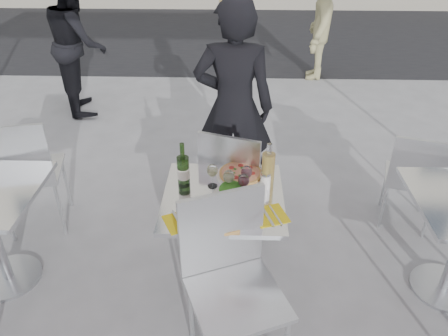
{
  "coord_description": "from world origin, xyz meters",
  "views": [
    {
      "loc": [
        0.07,
        -2.13,
        2.28
      ],
      "look_at": [
        0.0,
        0.15,
        0.85
      ],
      "focal_mm": 35.0,
      "sensor_mm": 36.0,
      "label": 1
    }
  ],
  "objects_px": {
    "sugar_shaker": "(265,180)",
    "napkin_right": "(270,215)",
    "chair_far": "(234,178)",
    "wineglass_white_b": "(229,177)",
    "chair_near": "(230,271)",
    "wineglass_white_a": "(212,171)",
    "woman_diner": "(234,108)",
    "napkin_left": "(182,221)",
    "side_chair_lfar": "(25,168)",
    "wineglass_red_b": "(247,173)",
    "side_chair_rfar": "(414,175)",
    "pedestrian_b": "(317,22)",
    "carafe": "(268,169)",
    "pedestrian_a": "(77,43)",
    "salad_plate": "(231,191)",
    "pizza_near": "(221,214)",
    "wine_bottle": "(183,170)",
    "wineglass_red_a": "(244,181)",
    "pizza_far": "(241,174)",
    "main_table": "(223,223)"
  },
  "relations": [
    {
      "from": "pizza_near",
      "to": "wineglass_white_b",
      "type": "xyz_separation_m",
      "value": [
        0.04,
        0.23,
        0.1
      ]
    },
    {
      "from": "carafe",
      "to": "wineglass_white_b",
      "type": "relative_size",
      "value": 1.84
    },
    {
      "from": "pizza_near",
      "to": "wineglass_red_b",
      "type": "bearing_deg",
      "value": 62.95
    },
    {
      "from": "side_chair_lfar",
      "to": "wineglass_red_b",
      "type": "height_order",
      "value": "side_chair_lfar"
    },
    {
      "from": "pedestrian_b",
      "to": "sugar_shaker",
      "type": "relative_size",
      "value": 14.86
    },
    {
      "from": "side_chair_rfar",
      "to": "pedestrian_b",
      "type": "distance_m",
      "value": 3.45
    },
    {
      "from": "main_table",
      "to": "napkin_left",
      "type": "distance_m",
      "value": 0.4
    },
    {
      "from": "chair_near",
      "to": "wineglass_red_a",
      "type": "height_order",
      "value": "chair_near"
    },
    {
      "from": "main_table",
      "to": "wineglass_white_a",
      "type": "distance_m",
      "value": 0.34
    },
    {
      "from": "woman_diner",
      "to": "napkin_right",
      "type": "distance_m",
      "value": 1.23
    },
    {
      "from": "side_chair_rfar",
      "to": "carafe",
      "type": "relative_size",
      "value": 2.91
    },
    {
      "from": "side_chair_rfar",
      "to": "napkin_right",
      "type": "relative_size",
      "value": 3.69
    },
    {
      "from": "chair_far",
      "to": "napkin_right",
      "type": "distance_m",
      "value": 0.72
    },
    {
      "from": "sugar_shaker",
      "to": "napkin_right",
      "type": "relative_size",
      "value": 0.47
    },
    {
      "from": "pizza_near",
      "to": "wine_bottle",
      "type": "distance_m",
      "value": 0.4
    },
    {
      "from": "wineglass_white_a",
      "to": "wineglass_red_b",
      "type": "distance_m",
      "value": 0.21
    },
    {
      "from": "chair_far",
      "to": "wine_bottle",
      "type": "bearing_deg",
      "value": 68.68
    },
    {
      "from": "carafe",
      "to": "wineglass_white_a",
      "type": "height_order",
      "value": "carafe"
    },
    {
      "from": "wineglass_red_b",
      "to": "napkin_left",
      "type": "bearing_deg",
      "value": -136.61
    },
    {
      "from": "wineglass_white_b",
      "to": "side_chair_lfar",
      "type": "bearing_deg",
      "value": 161.68
    },
    {
      "from": "chair_near",
      "to": "wineglass_white_a",
      "type": "relative_size",
      "value": 6.5
    },
    {
      "from": "side_chair_rfar",
      "to": "sugar_shaker",
      "type": "relative_size",
      "value": 7.88
    },
    {
      "from": "side_chair_lfar",
      "to": "wine_bottle",
      "type": "relative_size",
      "value": 3.33
    },
    {
      "from": "pizza_far",
      "to": "salad_plate",
      "type": "bearing_deg",
      "value": -104.41
    },
    {
      "from": "side_chair_rfar",
      "to": "woman_diner",
      "type": "distance_m",
      "value": 1.45
    },
    {
      "from": "wineglass_white_a",
      "to": "salad_plate",
      "type": "bearing_deg",
      "value": -39.36
    },
    {
      "from": "pedestrian_b",
      "to": "sugar_shaker",
      "type": "height_order",
      "value": "pedestrian_b"
    },
    {
      "from": "side_chair_rfar",
      "to": "wineglass_white_a",
      "type": "bearing_deg",
      "value": 38.15
    },
    {
      "from": "wineglass_white_a",
      "to": "napkin_left",
      "type": "bearing_deg",
      "value": -113.21
    },
    {
      "from": "sugar_shaker",
      "to": "wineglass_white_b",
      "type": "bearing_deg",
      "value": -164.43
    },
    {
      "from": "wine_bottle",
      "to": "wineglass_white_b",
      "type": "relative_size",
      "value": 1.87
    },
    {
      "from": "pedestrian_b",
      "to": "sugar_shaker",
      "type": "distance_m",
      "value": 4.09
    },
    {
      "from": "side_chair_rfar",
      "to": "napkin_right",
      "type": "distance_m",
      "value": 1.44
    },
    {
      "from": "chair_near",
      "to": "wineglass_red_a",
      "type": "distance_m",
      "value": 0.54
    },
    {
      "from": "woman_diner",
      "to": "napkin_left",
      "type": "distance_m",
      "value": 1.31
    },
    {
      "from": "side_chair_lfar",
      "to": "napkin_left",
      "type": "distance_m",
      "value": 1.48
    },
    {
      "from": "pedestrian_b",
      "to": "wineglass_red_b",
      "type": "bearing_deg",
      "value": -6.39
    },
    {
      "from": "napkin_left",
      "to": "side_chair_lfar",
      "type": "bearing_deg",
      "value": 121.97
    },
    {
      "from": "main_table",
      "to": "carafe",
      "type": "height_order",
      "value": "carafe"
    },
    {
      "from": "pedestrian_a",
      "to": "carafe",
      "type": "relative_size",
      "value": 5.68
    },
    {
      "from": "chair_near",
      "to": "wineglass_red_b",
      "type": "bearing_deg",
      "value": 59.17
    },
    {
      "from": "wineglass_white_b",
      "to": "sugar_shaker",
      "type": "bearing_deg",
      "value": 15.57
    },
    {
      "from": "chair_near",
      "to": "pizza_far",
      "type": "bearing_deg",
      "value": 63.6
    },
    {
      "from": "side_chair_lfar",
      "to": "pedestrian_b",
      "type": "height_order",
      "value": "pedestrian_b"
    },
    {
      "from": "pizza_far",
      "to": "carafe",
      "type": "height_order",
      "value": "carafe"
    },
    {
      "from": "salad_plate",
      "to": "sugar_shaker",
      "type": "xyz_separation_m",
      "value": [
        0.21,
        0.09,
        0.02
      ]
    },
    {
      "from": "wineglass_red_b",
      "to": "napkin_left",
      "type": "xyz_separation_m",
      "value": [
        -0.36,
        -0.34,
        -0.11
      ]
    },
    {
      "from": "sugar_shaker",
      "to": "pedestrian_b",
      "type": "bearing_deg",
      "value": 77.17
    },
    {
      "from": "sugar_shaker",
      "to": "wineglass_white_b",
      "type": "xyz_separation_m",
      "value": [
        -0.22,
        -0.06,
        0.06
      ]
    },
    {
      "from": "wineglass_white_a",
      "to": "pizza_near",
      "type": "bearing_deg",
      "value": -77.43
    }
  ]
}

